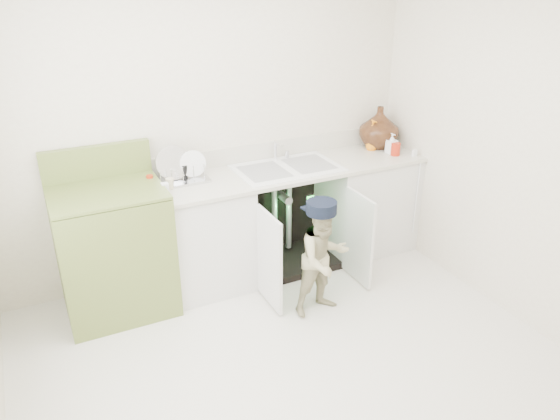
# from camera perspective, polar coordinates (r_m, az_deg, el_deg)

# --- Properties ---
(ground) EXTENTS (3.50, 3.50, 0.00)m
(ground) POSITION_cam_1_polar(r_m,az_deg,el_deg) (3.79, 1.48, -15.72)
(ground) COLOR silver
(ground) RESTS_ON ground
(room_shell) EXTENTS (6.00, 5.50, 1.26)m
(room_shell) POSITION_cam_1_polar(r_m,az_deg,el_deg) (3.13, 1.72, 1.99)
(room_shell) COLOR silver
(room_shell) RESTS_ON ground
(counter_run) EXTENTS (2.44, 1.02, 1.27)m
(counter_run) POSITION_cam_1_polar(r_m,az_deg,el_deg) (4.67, 1.14, -0.29)
(counter_run) COLOR silver
(counter_run) RESTS_ON ground
(avocado_stove) EXTENTS (0.79, 0.65, 1.23)m
(avocado_stove) POSITION_cam_1_polar(r_m,az_deg,el_deg) (4.24, -16.95, -3.94)
(avocado_stove) COLOR olive
(avocado_stove) RESTS_ON ground
(repair_worker) EXTENTS (0.46, 0.60, 0.91)m
(repair_worker) POSITION_cam_1_polar(r_m,az_deg,el_deg) (4.05, 4.58, -4.93)
(repair_worker) COLOR #BDB287
(repair_worker) RESTS_ON ground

